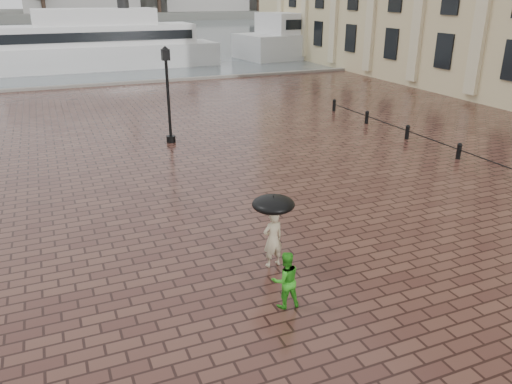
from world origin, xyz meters
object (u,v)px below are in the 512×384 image
ferry_far (346,30)px  ferry_near (98,44)px  adult_pedestrian (273,239)px  child_pedestrian (285,280)px

ferry_far → ferry_near: bearing=177.0°
adult_pedestrian → ferry_near: (0.20, 40.99, 1.47)m
child_pedestrian → adult_pedestrian: bearing=-101.1°
ferry_near → ferry_far: size_ratio=0.82×
adult_pedestrian → child_pedestrian: adult_pedestrian is taller
adult_pedestrian → child_pedestrian: bearing=67.8°
ferry_near → ferry_far: ferry_far is taller
ferry_far → adult_pedestrian: bearing=-131.1°
child_pedestrian → ferry_far: (29.68, 44.76, 2.02)m
child_pedestrian → ferry_far: bearing=-119.0°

